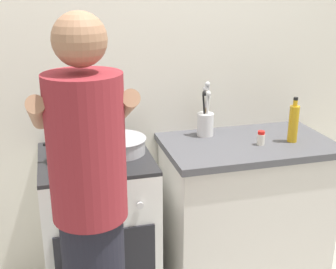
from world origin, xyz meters
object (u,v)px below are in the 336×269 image
Objects in this scene: pot at (68,151)px; spice_bottle at (261,138)px; person at (91,223)px; utensil_crock at (206,119)px; oil_bottle at (293,123)px; stove_range at (99,230)px; mixing_bowl at (120,144)px.

pot is 1.09m from spice_bottle.
person is (0.05, -0.61, -0.09)m from pot.
utensil_crock is at bearing 45.96° from person.
oil_bottle is (0.20, 0.00, 0.07)m from spice_bottle.
stove_range is 2.69× the size of utensil_crock.
mixing_bowl is 3.54× the size of spice_bottle.
oil_bottle reaches higher than mixing_bowl.
stove_range is at bearing 7.42° from pot.
person is at bearing -109.07° from mixing_bowl.
pot is 2.97× the size of spice_bottle.
pot is 0.62m from person.
utensil_crock is (0.69, 0.18, 0.55)m from stove_range.
stove_range is 1.28m from oil_bottle.
utensil_crock is 0.36m from spice_bottle.
oil_bottle is at bearing -2.92° from stove_range.
oil_bottle is (1.29, -0.04, 0.06)m from pot.
pot is 0.86m from utensil_crock.
spice_bottle is 0.05× the size of person.
spice_bottle is (1.09, -0.04, -0.01)m from pot.
mixing_bowl is 1.02m from oil_bottle.
person is at bearing -134.04° from utensil_crock.
stove_range is 0.90m from utensil_crock.
stove_range is 10.82× the size of spice_bottle.
stove_range is 0.52m from pot.
stove_range is 0.52m from mixing_bowl.
stove_range is at bearing 176.23° from spice_bottle.
person is (-0.09, -0.63, 0.41)m from stove_range.
person reaches higher than mixing_bowl.
stove_range is at bearing -165.54° from utensil_crock.
mixing_bowl reaches higher than stove_range.
person is (-1.24, -0.57, -0.15)m from oil_bottle.
person reaches higher than oil_bottle.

